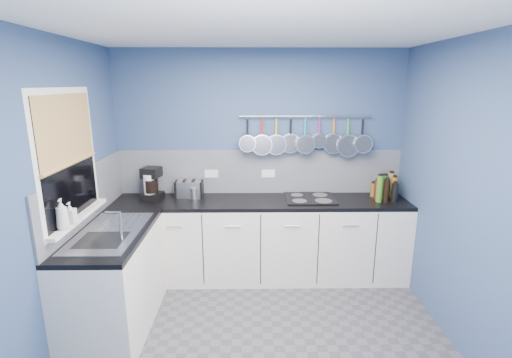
{
  "coord_description": "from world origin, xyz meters",
  "views": [
    {
      "loc": [
        -0.09,
        -2.72,
        2.13
      ],
      "look_at": [
        -0.05,
        0.75,
        1.25
      ],
      "focal_mm": 26.51,
      "sensor_mm": 36.0,
      "label": 1
    }
  ],
  "objects_px": {
    "soap_bottle_a": "(62,214)",
    "paper_towel": "(150,187)",
    "soap_bottle_b": "(70,213)",
    "toaster": "(189,189)",
    "coffee_maker": "(152,183)",
    "hob": "(310,198)",
    "canister": "(194,193)"
  },
  "relations": [
    {
      "from": "soap_bottle_a",
      "to": "paper_towel",
      "type": "xyz_separation_m",
      "value": [
        0.33,
        1.25,
        -0.13
      ]
    },
    {
      "from": "soap_bottle_b",
      "to": "toaster",
      "type": "height_order",
      "value": "soap_bottle_b"
    },
    {
      "from": "soap_bottle_a",
      "to": "coffee_maker",
      "type": "bearing_deg",
      "value": 74.74
    },
    {
      "from": "hob",
      "to": "soap_bottle_a",
      "type": "bearing_deg",
      "value": -149.32
    },
    {
      "from": "canister",
      "to": "hob",
      "type": "xyz_separation_m",
      "value": [
        1.27,
        -0.02,
        -0.06
      ]
    },
    {
      "from": "coffee_maker",
      "to": "hob",
      "type": "distance_m",
      "value": 1.74
    },
    {
      "from": "soap_bottle_a",
      "to": "soap_bottle_b",
      "type": "distance_m",
      "value": 0.13
    },
    {
      "from": "coffee_maker",
      "to": "paper_towel",
      "type": "bearing_deg",
      "value": -109.19
    },
    {
      "from": "soap_bottle_b",
      "to": "coffee_maker",
      "type": "height_order",
      "value": "coffee_maker"
    },
    {
      "from": "soap_bottle_b",
      "to": "hob",
      "type": "relative_size",
      "value": 0.32
    },
    {
      "from": "coffee_maker",
      "to": "hob",
      "type": "height_order",
      "value": "coffee_maker"
    },
    {
      "from": "toaster",
      "to": "paper_towel",
      "type": "bearing_deg",
      "value": -159.94
    },
    {
      "from": "soap_bottle_a",
      "to": "toaster",
      "type": "distance_m",
      "value": 1.53
    },
    {
      "from": "soap_bottle_a",
      "to": "coffee_maker",
      "type": "distance_m",
      "value": 1.32
    },
    {
      "from": "soap_bottle_b",
      "to": "paper_towel",
      "type": "xyz_separation_m",
      "value": [
        0.33,
        1.12,
        -0.1
      ]
    },
    {
      "from": "paper_towel",
      "to": "canister",
      "type": "relative_size",
      "value": 2.18
    },
    {
      "from": "soap_bottle_b",
      "to": "toaster",
      "type": "relative_size",
      "value": 0.61
    },
    {
      "from": "soap_bottle_b",
      "to": "hob",
      "type": "bearing_deg",
      "value": 28.07
    },
    {
      "from": "soap_bottle_a",
      "to": "canister",
      "type": "distance_m",
      "value": 1.51
    },
    {
      "from": "paper_towel",
      "to": "soap_bottle_b",
      "type": "bearing_deg",
      "value": -106.44
    },
    {
      "from": "soap_bottle_a",
      "to": "paper_towel",
      "type": "height_order",
      "value": "soap_bottle_a"
    },
    {
      "from": "paper_towel",
      "to": "hob",
      "type": "height_order",
      "value": "paper_towel"
    },
    {
      "from": "coffee_maker",
      "to": "toaster",
      "type": "bearing_deg",
      "value": 20.88
    },
    {
      "from": "paper_towel",
      "to": "canister",
      "type": "xyz_separation_m",
      "value": [
        0.48,
        0.01,
        -0.08
      ]
    },
    {
      "from": "toaster",
      "to": "coffee_maker",
      "type": "bearing_deg",
      "value": -163.16
    },
    {
      "from": "soap_bottle_b",
      "to": "paper_towel",
      "type": "height_order",
      "value": "soap_bottle_b"
    },
    {
      "from": "soap_bottle_a",
      "to": "hob",
      "type": "distance_m",
      "value": 2.43
    },
    {
      "from": "canister",
      "to": "hob",
      "type": "height_order",
      "value": "canister"
    },
    {
      "from": "soap_bottle_b",
      "to": "canister",
      "type": "xyz_separation_m",
      "value": [
        0.81,
        1.13,
        -0.17
      ]
    },
    {
      "from": "soap_bottle_b",
      "to": "hob",
      "type": "xyz_separation_m",
      "value": [
        2.08,
        1.11,
        -0.23
      ]
    },
    {
      "from": "soap_bottle_a",
      "to": "hob",
      "type": "height_order",
      "value": "soap_bottle_a"
    },
    {
      "from": "coffee_maker",
      "to": "soap_bottle_a",
      "type": "bearing_deg",
      "value": -92.69
    }
  ]
}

